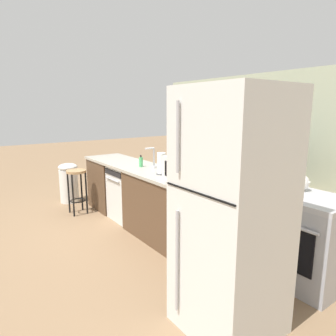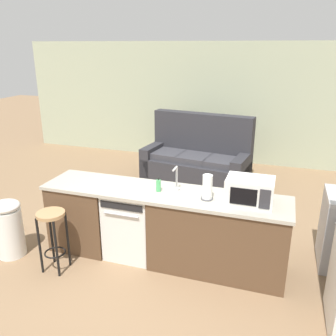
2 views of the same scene
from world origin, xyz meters
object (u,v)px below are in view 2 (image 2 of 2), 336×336
paper_towel_roll (207,187)px  trash_bin (9,228)px  microwave (250,191)px  soap_bottle (158,185)px  couch (198,160)px  dishwasher (133,223)px  bar_stool (52,229)px

paper_towel_roll → trash_bin: 2.51m
microwave → trash_bin: 2.95m
soap_bottle → paper_towel_roll: bearing=-4.0°
couch → paper_towel_roll: bearing=-74.6°
trash_bin → couch: 3.72m
microwave → couch: couch is taller
trash_bin → couch: couch is taller
soap_bottle → couch: size_ratio=0.08×
dishwasher → trash_bin: bearing=-160.2°
trash_bin → soap_bottle: bearing=16.0°
paper_towel_roll → trash_bin: size_ratio=0.38×
bar_stool → trash_bin: same height
dishwasher → bar_stool: size_ratio=1.14×
microwave → trash_bin: bearing=-169.6°
microwave → soap_bottle: bearing=-179.7°
dishwasher → bar_stool: (-0.73, -0.61, 0.11)m
paper_towel_roll → couch: bearing=105.4°
soap_bottle → trash_bin: 1.96m
dishwasher → microwave: 1.52m
dishwasher → microwave: size_ratio=1.68×
paper_towel_roll → bar_stool: size_ratio=0.38×
paper_towel_roll → soap_bottle: 0.59m
paper_towel_roll → soap_bottle: size_ratio=1.60×
trash_bin → couch: size_ratio=0.35×
dishwasher → couch: 2.85m
dishwasher → couch: size_ratio=0.40×
trash_bin → microwave: bearing=10.4°
paper_towel_roll → soap_bottle: paper_towel_roll is taller
microwave → paper_towel_roll: bearing=-174.2°
dishwasher → soap_bottle: (0.35, -0.01, 0.55)m
paper_towel_roll → couch: 3.07m
dishwasher → trash_bin: size_ratio=1.14×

